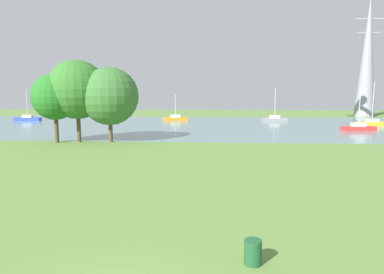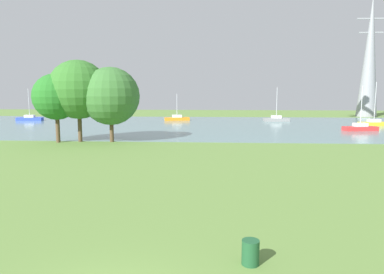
# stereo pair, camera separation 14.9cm
# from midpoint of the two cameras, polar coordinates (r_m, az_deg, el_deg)

# --- Properties ---
(ground_plane) EXTENTS (160.00, 160.00, 0.00)m
(ground_plane) POSITION_cam_midpoint_polar(r_m,az_deg,el_deg) (30.27, -1.76, -3.03)
(ground_plane) COLOR olive
(litter_bin) EXTENTS (0.56, 0.56, 0.80)m
(litter_bin) POSITION_cam_midpoint_polar(r_m,az_deg,el_deg) (11.74, 9.59, -18.15)
(litter_bin) COLOR #1E512D
(litter_bin) RESTS_ON ground
(water_surface) EXTENTS (140.00, 40.00, 0.02)m
(water_surface) POSITION_cam_midpoint_polar(r_m,az_deg,el_deg) (57.97, 0.75, 1.94)
(water_surface) COLOR slate
(water_surface) RESTS_ON ground
(sailboat_orange) EXTENTS (5.02, 2.66, 5.17)m
(sailboat_orange) POSITION_cam_midpoint_polar(r_m,az_deg,el_deg) (68.00, -2.80, 3.09)
(sailboat_orange) COLOR orange
(sailboat_orange) RESTS_ON water_surface
(sailboat_yellow) EXTENTS (4.94, 2.03, 7.12)m
(sailboat_yellow) POSITION_cam_midpoint_polar(r_m,az_deg,el_deg) (64.46, 27.37, 2.07)
(sailboat_yellow) COLOR yellow
(sailboat_yellow) RESTS_ON water_surface
(sailboat_red) EXTENTS (4.99, 2.33, 6.37)m
(sailboat_red) POSITION_cam_midpoint_polar(r_m,az_deg,el_deg) (55.20, 25.58, 1.42)
(sailboat_red) COLOR red
(sailboat_red) RESTS_ON water_surface
(sailboat_gray) EXTENTS (4.92, 1.96, 6.40)m
(sailboat_gray) POSITION_cam_midpoint_polar(r_m,az_deg,el_deg) (67.94, 13.35, 2.91)
(sailboat_gray) COLOR gray
(sailboat_gray) RESTS_ON water_surface
(sailboat_blue) EXTENTS (4.95, 2.08, 6.19)m
(sailboat_blue) POSITION_cam_midpoint_polar(r_m,az_deg,el_deg) (74.69, -25.42, 2.78)
(sailboat_blue) COLOR blue
(sailboat_blue) RESTS_ON water_surface
(tree_east_far) EXTENTS (4.99, 4.99, 7.47)m
(tree_east_far) POSITION_cam_midpoint_polar(r_m,az_deg,el_deg) (40.43, -21.68, 6.13)
(tree_east_far) COLOR brown
(tree_east_far) RESTS_ON ground
(tree_east_near) EXTENTS (6.45, 6.45, 8.98)m
(tree_east_near) POSITION_cam_midpoint_polar(r_m,az_deg,el_deg) (40.28, -18.44, 7.38)
(tree_east_near) COLOR brown
(tree_east_near) RESTS_ON ground
(tree_mid_shore) EXTENTS (6.33, 6.33, 8.21)m
(tree_mid_shore) POSITION_cam_midpoint_polar(r_m,az_deg,el_deg) (39.21, -13.49, 6.53)
(tree_mid_shore) COLOR brown
(tree_mid_shore) RESTS_ON ground
(electricity_pylon) EXTENTS (6.40, 4.40, 27.08)m
(electricity_pylon) POSITION_cam_midpoint_polar(r_m,az_deg,el_deg) (89.05, 26.80, 11.77)
(electricity_pylon) COLOR gray
(electricity_pylon) RESTS_ON ground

